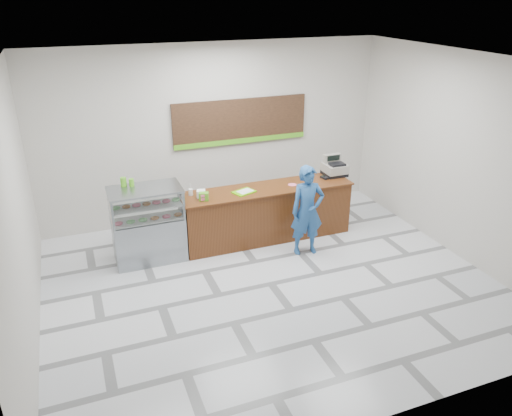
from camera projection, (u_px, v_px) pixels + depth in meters
name	position (u px, v px, depth m)	size (l,w,h in m)	color
floor	(271.00, 284.00, 8.10)	(7.00, 7.00, 0.00)	silver
back_wall	(214.00, 133.00, 9.95)	(7.00, 7.00, 0.00)	beige
ceiling	(274.00, 62.00, 6.68)	(7.00, 7.00, 0.00)	silver
sales_counter	(267.00, 213.00, 9.40)	(3.26, 0.76, 1.03)	#622E14
display_case	(148.00, 224.00, 8.60)	(1.22, 0.72, 1.33)	gray
menu_board	(241.00, 122.00, 10.02)	(2.80, 0.06, 0.90)	black
cash_register	(334.00, 168.00, 9.77)	(0.41, 0.43, 0.39)	black
card_terminal	(324.00, 178.00, 9.62)	(0.08, 0.16, 0.04)	black
serving_tray	(244.00, 192.00, 8.98)	(0.46, 0.40, 0.02)	#66CE05
napkin_box	(201.00, 194.00, 8.76)	(0.15, 0.15, 0.13)	white
straw_cup	(191.00, 192.00, 8.84)	(0.08, 0.08, 0.12)	silver
promo_box	(204.00, 196.00, 8.62)	(0.16, 0.11, 0.14)	#55AF1E
donut_decal	(292.00, 185.00, 9.33)	(0.16, 0.16, 0.00)	pink
green_cup_left	(123.00, 182.00, 8.41)	(0.10, 0.10, 0.16)	#55AF1E
green_cup_right	(132.00, 182.00, 8.42)	(0.08, 0.08, 0.13)	#55AF1E
customer	(307.00, 211.00, 8.76)	(0.60, 0.39, 1.64)	#23518C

